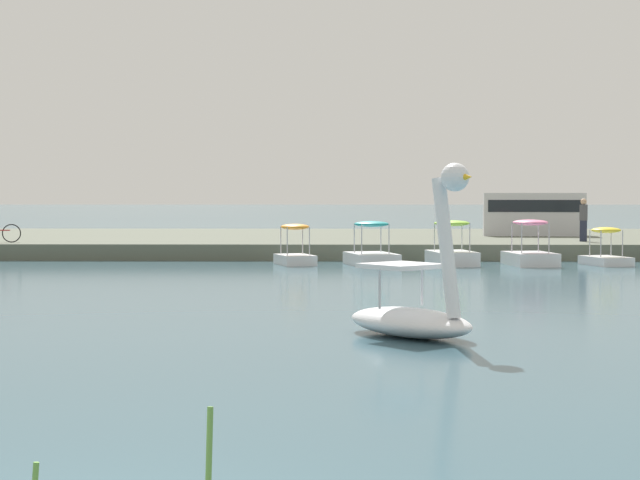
{
  "coord_description": "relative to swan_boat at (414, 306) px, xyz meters",
  "views": [
    {
      "loc": [
        2.21,
        -6.5,
        2.36
      ],
      "look_at": [
        1.71,
        21.19,
        1.19
      ],
      "focal_mm": 59.18,
      "sensor_mm": 36.0,
      "label": 1
    }
  ],
  "objects": [
    {
      "name": "pedal_boat_teal",
      "position": [
        -0.15,
        18.19,
        -0.11
      ],
      "size": [
        1.94,
        2.67,
        1.5
      ],
      "color": "white",
      "rests_on": "ground_plane"
    },
    {
      "name": "pedal_boat_orange",
      "position": [
        -2.76,
        18.46,
        -0.08
      ],
      "size": [
        1.57,
        2.02,
        1.4
      ],
      "color": "white",
      "rests_on": "ground_plane"
    },
    {
      "name": "person_on_path",
      "position": [
        8.17,
        23.24,
        0.96
      ],
      "size": [
        0.31,
        0.31,
        1.65
      ],
      "color": "#23283D",
      "rests_on": "shore_bank_far"
    },
    {
      "name": "pedal_boat_lime",
      "position": [
        2.59,
        18.33,
        -0.08
      ],
      "size": [
        1.69,
        2.43,
        1.52
      ],
      "color": "white",
      "rests_on": "ground_plane"
    },
    {
      "name": "parked_van",
      "position": [
        7.36,
        29.3,
        1.09
      ],
      "size": [
        4.56,
        2.38,
        1.88
      ],
      "color": "silver",
      "rests_on": "shore_bank_far"
    },
    {
      "name": "shore_bank_far",
      "position": [
        -3.47,
        29.61,
        -0.22
      ],
      "size": [
        153.42,
        18.28,
        0.59
      ],
      "primitive_type": "cube",
      "color": "#5B6051",
      "rests_on": "ground_plane"
    },
    {
      "name": "swan_boat",
      "position": [
        0.0,
        0.0,
        0.0
      ],
      "size": [
        2.62,
        2.77,
        2.88
      ],
      "color": "white",
      "rests_on": "ground_plane"
    },
    {
      "name": "pedal_boat_yellow",
      "position": [
        7.81,
        18.38,
        -0.12
      ],
      "size": [
        1.58,
        2.04,
        1.29
      ],
      "color": "white",
      "rests_on": "ground_plane"
    },
    {
      "name": "pedal_boat_pink",
      "position": [
        5.21,
        18.17,
        -0.06
      ],
      "size": [
        1.69,
        2.36,
        1.55
      ],
      "color": "white",
      "rests_on": "ground_plane"
    }
  ]
}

